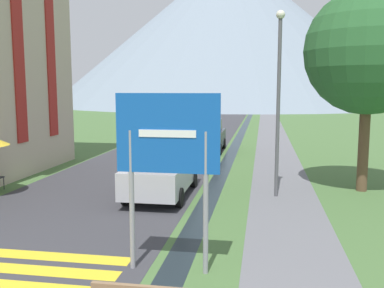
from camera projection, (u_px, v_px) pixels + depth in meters
name	position (u px, v px, depth m)	size (l,w,h in m)	color
ground_plane	(210.00, 152.00, 23.83)	(160.00, 160.00, 0.00)	#476B38
road	(194.00, 133.00, 34.01)	(6.40, 60.00, 0.01)	#38383D
footpath	(272.00, 134.00, 33.02)	(2.20, 60.00, 0.01)	slate
drainage_channel	(241.00, 134.00, 33.41)	(0.60, 60.00, 0.00)	black
mountain_distant	(231.00, 30.00, 94.31)	(77.97, 77.97, 32.59)	gray
road_sign	(168.00, 152.00, 8.10)	(2.00, 0.11, 3.48)	gray
parked_car_near	(162.00, 169.00, 14.14)	(1.86, 4.30, 1.82)	#B2B2B7
parked_car_far	(207.00, 135.00, 24.11)	(1.84, 4.10, 1.82)	black
streetlamp	(279.00, 90.00, 13.74)	(0.28, 0.28, 6.00)	#515156
tree_by_path	(369.00, 52.00, 14.34)	(4.29, 4.29, 6.94)	brown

